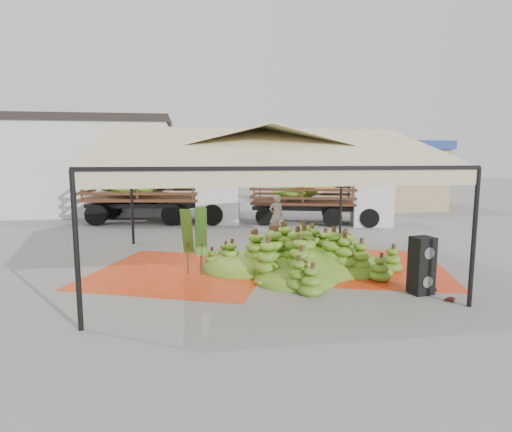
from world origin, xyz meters
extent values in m
plane|color=slate|center=(0.00, 0.00, 0.00)|extent=(90.00, 90.00, 0.00)
cylinder|color=black|center=(-4.00, -4.00, 1.50)|extent=(0.10, 0.10, 3.00)
cylinder|color=black|center=(4.00, -4.00, 1.50)|extent=(0.10, 0.10, 3.00)
cylinder|color=black|center=(-4.00, 4.00, 1.50)|extent=(0.10, 0.10, 3.00)
cylinder|color=black|center=(4.00, 4.00, 1.50)|extent=(0.10, 0.10, 3.00)
pyramid|color=beige|center=(0.00, 0.00, 3.50)|extent=(8.00, 8.00, 1.00)
cube|color=black|center=(0.00, 0.00, 3.00)|extent=(8.00, 8.00, 0.08)
cube|color=beige|center=(0.00, 0.00, 2.82)|extent=(8.00, 8.00, 0.36)
cube|color=silver|center=(-10.00, 14.00, 2.50)|extent=(14.00, 6.00, 5.00)
cube|color=black|center=(-10.00, 14.00, 5.20)|extent=(14.30, 6.30, 0.40)
cube|color=tan|center=(10.00, 13.00, 1.80)|extent=(6.00, 5.00, 3.60)
cube|color=navy|center=(10.00, 13.00, 3.85)|extent=(6.30, 5.30, 0.50)
cube|color=#D35213|center=(-2.21, -0.18, 0.01)|extent=(5.98, 5.85, 0.01)
cube|color=red|center=(3.19, -0.43, 0.01)|extent=(5.49, 5.63, 0.01)
ellipsoid|color=#4B7C19|center=(1.19, -0.51, 0.61)|extent=(7.10, 6.60, 1.22)
ellipsoid|color=gold|center=(-0.35, -1.83, 0.11)|extent=(0.56, 0.50, 0.22)
ellipsoid|color=#AC9822|center=(0.70, -1.46, 0.09)|extent=(0.49, 0.46, 0.18)
ellipsoid|color=#581C14|center=(3.70, -3.70, 0.09)|extent=(0.43, 0.37, 0.17)
ellipsoid|color=maroon|center=(3.65, -3.03, 0.10)|extent=(0.55, 0.53, 0.19)
ellipsoid|color=#3A821B|center=(0.74, -1.31, 0.10)|extent=(0.52, 0.47, 0.20)
ellipsoid|color=#50831B|center=(-0.14, 0.09, 2.62)|extent=(0.24, 0.24, 0.20)
ellipsoid|color=#50831B|center=(1.36, 0.09, 2.62)|extent=(0.24, 0.24, 0.20)
ellipsoid|color=#50831B|center=(2.86, 0.09, 2.62)|extent=(0.24, 0.24, 0.20)
cube|color=black|center=(3.43, -3.01, 0.34)|extent=(0.56, 0.51, 0.68)
cube|color=black|center=(3.43, -3.01, 1.02)|extent=(0.56, 0.51, 0.68)
imported|color=gray|center=(1.56, 4.79, 0.84)|extent=(0.67, 0.49, 1.68)
cube|color=#4C2C19|center=(-4.09, 9.46, 1.17)|extent=(5.87, 3.35, 0.13)
cube|color=white|center=(-0.47, 8.92, 1.28)|extent=(2.34, 2.71, 2.55)
cylinder|color=black|center=(-6.23, 8.66, 0.50)|extent=(1.04, 0.48, 1.00)
cylinder|color=black|center=(-5.90, 10.85, 0.50)|extent=(1.04, 0.48, 1.00)
cylinder|color=black|center=(-2.72, 8.13, 0.50)|extent=(1.04, 0.48, 1.00)
cylinder|color=black|center=(-2.39, 10.33, 0.50)|extent=(1.04, 0.48, 1.00)
cylinder|color=black|center=(-0.85, 7.85, 0.50)|extent=(1.04, 0.48, 1.00)
cylinder|color=black|center=(-0.52, 10.05, 0.50)|extent=(1.04, 0.48, 1.00)
ellipsoid|color=#437217|center=(-4.09, 9.46, 1.72)|extent=(4.69, 2.63, 0.78)
cube|color=yellow|center=(-3.54, 9.38, 2.17)|extent=(2.52, 2.52, 0.28)
cube|color=#472717|center=(3.53, 7.88, 1.02)|extent=(5.30, 3.51, 0.12)
cube|color=white|center=(6.61, 6.97, 1.12)|extent=(2.28, 2.55, 2.24)
cylinder|color=black|center=(1.57, 7.43, 0.44)|extent=(0.92, 0.53, 0.88)
cylinder|color=black|center=(2.12, 9.30, 0.44)|extent=(0.92, 0.53, 0.88)
cylinder|color=black|center=(4.56, 6.56, 0.44)|extent=(0.92, 0.53, 0.88)
cylinder|color=black|center=(5.11, 8.43, 0.44)|extent=(0.92, 0.53, 0.88)
cylinder|color=black|center=(6.15, 6.09, 0.44)|extent=(0.92, 0.53, 0.88)
cylinder|color=black|center=(6.69, 7.96, 0.44)|extent=(0.92, 0.53, 0.88)
ellipsoid|color=#437017|center=(3.53, 7.88, 1.51)|extent=(4.23, 2.77, 0.68)
cube|color=#F2AB1A|center=(3.99, 7.74, 1.90)|extent=(2.41, 2.41, 0.24)
camera|label=1|loc=(-1.96, -12.05, 3.24)|focal=30.00mm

